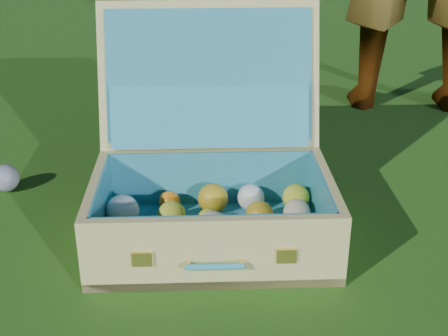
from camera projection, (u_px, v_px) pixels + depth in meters
ground at (226, 212)px, 1.65m from camera, size 60.00×60.00×0.00m
stray_ball at (5, 178)px, 1.75m from camera, size 0.08×0.08×0.08m
suitcase at (211, 173)px, 1.53m from camera, size 0.73×0.71×0.53m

